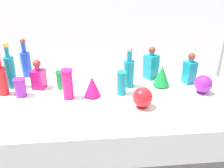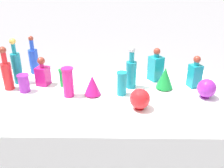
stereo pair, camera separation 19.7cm
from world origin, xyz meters
TOP-DOWN VIEW (x-y plane):
  - ground_plane at (0.00, 0.00)m, footprint 40.00×40.00m
  - display_table at (0.00, -0.03)m, footprint 2.05×1.10m
  - tall_bottle_0 at (-0.76, 0.47)m, footprint 0.09×0.09m
  - tall_bottle_1 at (0.16, 0.15)m, footprint 0.09×0.09m
  - tall_bottle_2 at (-0.83, 0.23)m, footprint 0.08×0.08m
  - tall_bottle_3 at (-0.87, 0.10)m, footprint 0.08×0.08m
  - square_decanter_0 at (0.39, 0.31)m, footprint 0.14×0.14m
  - square_decanter_1 at (-0.60, 0.19)m, footprint 0.12×0.12m
  - square_decanter_2 at (0.70, 0.18)m, footprint 0.12×0.12m
  - slender_vase_0 at (-0.42, 0.17)m, footprint 0.08×0.08m
  - slender_vase_1 at (-0.72, 0.06)m, footprint 0.10×0.10m
  - slender_vase_2 at (-0.34, -0.02)m, footprint 0.09×0.09m
  - slender_vase_3 at (0.08, 0.01)m, footprint 0.08×0.08m
  - fluted_vase_0 at (-0.16, 0.00)m, footprint 0.13×0.13m
  - fluted_vase_1 at (0.44, 0.13)m, footprint 0.15×0.15m
  - round_bowl_0 at (0.20, -0.21)m, footprint 0.15×0.15m
  - round_bowl_1 at (0.74, -0.03)m, footprint 0.15×0.15m
  - price_tag_left at (-0.61, -0.47)m, footprint 0.06×0.03m
  - price_tag_center at (0.69, -0.48)m, footprint 0.06×0.02m
  - price_tag_right at (-0.41, -0.49)m, footprint 0.06×0.03m
  - cardboard_box_behind_left at (0.40, 1.10)m, footprint 0.40×0.42m
  - canopy_pole at (1.27, 0.71)m, footprint 0.18×0.18m

SIDE VIEW (x-z plane):
  - ground_plane at x=0.00m, z-range 0.00..0.00m
  - cardboard_box_behind_left at x=0.40m, z-range -0.04..0.32m
  - display_table at x=0.00m, z-range 0.33..1.09m
  - price_tag_left at x=-0.61m, z-range 0.76..0.80m
  - price_tag_center at x=0.69m, z-range 0.76..0.81m
  - price_tag_right at x=-0.41m, z-range 0.76..0.81m
  - round_bowl_1 at x=0.74m, z-range 0.76..0.92m
  - slender_vase_1 at x=-0.72m, z-range 0.77..0.92m
  - round_bowl_0 at x=0.20m, z-range 0.76..0.92m
  - slender_vase_0 at x=-0.42m, z-range 0.77..0.92m
  - fluted_vase_0 at x=-0.16m, z-range 0.76..0.93m
  - fluted_vase_1 at x=0.44m, z-range 0.76..0.95m
  - square_decanter_1 at x=-0.60m, z-range 0.74..0.99m
  - slender_vase_3 at x=0.08m, z-range 0.77..0.96m
  - square_decanter_2 at x=0.70m, z-range 0.74..1.02m
  - square_decanter_0 at x=0.39m, z-range 0.74..1.04m
  - slender_vase_2 at x=-0.34m, z-range 0.77..1.01m
  - tall_bottle_0 at x=-0.76m, z-range 0.72..1.08m
  - tall_bottle_1 at x=0.16m, z-range 0.72..1.08m
  - tall_bottle_3 at x=-0.87m, z-range 0.73..1.10m
  - tall_bottle_2 at x=-0.83m, z-range 0.72..1.12m
  - canopy_pole at x=1.27m, z-range -0.26..2.21m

